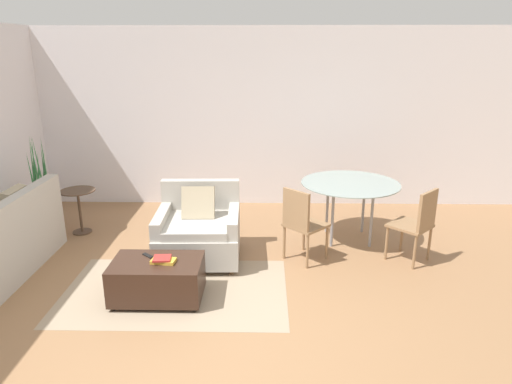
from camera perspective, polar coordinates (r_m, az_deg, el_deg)
name	(u,v)px	position (r m, az deg, el deg)	size (l,w,h in m)	color
ground_plane	(199,329)	(4.34, -7.18, -16.60)	(20.00, 20.00, 0.00)	#936B47
wall_back	(227,119)	(7.21, -3.64, 9.12)	(12.00, 0.06, 2.75)	white
area_rug	(176,291)	(4.96, -9.99, -12.04)	(2.32, 1.44, 0.01)	gray
armchair	(199,231)	(5.49, -7.18, -4.89)	(0.99, 0.95, 0.88)	#B2ADA3
ottoman	(158,278)	(4.75, -12.21, -10.51)	(0.89, 0.56, 0.41)	#382319
book_stack	(163,260)	(4.62, -11.55, -8.33)	(0.25, 0.17, 0.05)	gold
tv_remote_primary	(148,256)	(4.80, -13.35, -7.74)	(0.14, 0.13, 0.01)	black
potted_plant	(44,208)	(6.88, -25.01, -1.85)	(0.36, 0.36, 1.36)	brown
side_table	(79,203)	(6.61, -21.27, -1.27)	(0.46, 0.46, 0.61)	#4C3828
dining_table	(350,188)	(5.99, 11.68, 0.47)	(1.26, 1.26, 0.78)	#8C9E99
dining_chair_near_left	(301,220)	(5.33, 5.70, -3.53)	(0.59, 0.59, 0.90)	#93704C
dining_chair_near_right	(418,221)	(5.60, 19.55, -3.44)	(0.59, 0.59, 0.90)	#93704C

